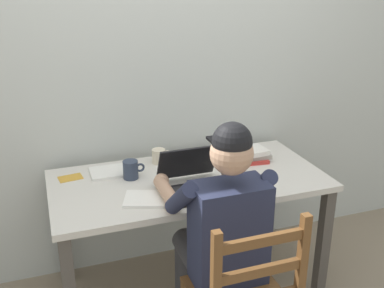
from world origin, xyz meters
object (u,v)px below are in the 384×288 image
Objects in this scene: desk at (189,193)px; landscape_photo_print at (70,178)px; seated_person at (220,227)px; laptop at (194,180)px; computer_mouse at (244,182)px; book_stack_main at (253,155)px; coffee_mug_dark at (131,170)px; coffee_mug_white at (159,156)px.

landscape_photo_print is (-0.63, 0.21, 0.10)m from desk.
seated_person reaches higher than laptop.
book_stack_main reaches higher than computer_mouse.
landscape_photo_print is (-0.61, 0.36, -0.05)m from laptop.
desk is 0.67m from landscape_photo_print.
book_stack_main is (0.45, 0.10, 0.13)m from desk.
coffee_mug_dark is 0.94× the size of landscape_photo_print.
laptop is (-0.02, -0.14, 0.15)m from desk.
desk is at bearing 81.52° from laptop.
computer_mouse is at bearing -32.56° from landscape_photo_print.
laptop reaches higher than desk.
coffee_mug_dark is at bearing 152.40° from computer_mouse.
book_stack_main is at bearing 12.43° from desk.
seated_person is 0.71m from book_stack_main.
desk is 0.35m from coffee_mug_dark.
landscape_photo_print is at bearing -175.10° from coffee_mug_white.
laptop is 0.37m from coffee_mug_dark.
laptop reaches higher than book_stack_main.
laptop is at bearing 95.48° from seated_person.
laptop is (-0.03, 0.30, 0.11)m from seated_person.
computer_mouse is at bearing -124.50° from book_stack_main.
landscape_photo_print is at bearing 149.48° from laptop.
book_stack_main is at bearing -0.07° from coffee_mug_dark.
seated_person is at bearing -53.88° from landscape_photo_print.
coffee_mug_dark is 0.35m from landscape_photo_print.
laptop reaches higher than computer_mouse.
computer_mouse is (0.25, -0.19, 0.11)m from desk.
desk is at bearing -26.66° from landscape_photo_print.
coffee_mug_dark is at bearing 119.82° from seated_person.
coffee_mug_dark is (-0.30, 0.10, 0.15)m from desk.
landscape_photo_print is (-0.88, 0.40, -0.02)m from computer_mouse.
coffee_mug_dark reaches higher than book_stack_main.
coffee_mug_white is 0.97× the size of coffee_mug_dark.
seated_person reaches higher than landscape_photo_print.
coffee_mug_dark is at bearing 179.93° from book_stack_main.
laptop is at bearing -40.66° from coffee_mug_dark.
book_stack_main is at bearing -16.31° from coffee_mug_white.
laptop reaches higher than coffee_mug_dark.
book_stack_main is at bearing 55.50° from computer_mouse.
coffee_mug_white is (-0.10, 0.26, 0.14)m from desk.
book_stack_main is (0.20, 0.29, 0.02)m from computer_mouse.
laptop is 0.53m from book_stack_main.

